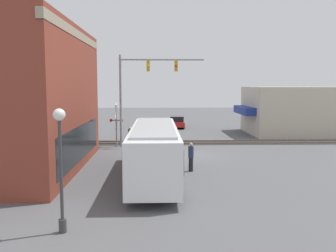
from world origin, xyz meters
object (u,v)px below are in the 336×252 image
Objects in this scene: parked_car_red at (177,122)px; pedestrian_at_crossing at (130,136)px; pedestrian_near_bus at (191,157)px; crossing_signal at (116,120)px; city_bus at (154,149)px; streetlamp at (61,159)px; parked_car_white at (156,129)px.

parked_car_red is 14.16m from pedestrian_at_crossing.
pedestrian_at_crossing is 11.47m from pedestrian_near_bus.
crossing_signal reaches higher than pedestrian_near_bus.
pedestrian_at_crossing is at bearing 23.34° from pedestrian_near_bus.
parked_car_red is (25.60, -2.60, -1.01)m from city_bus.
parked_car_red is 23.82m from pedestrian_near_bus.
streetlamp is 20.23m from pedestrian_at_crossing.
parked_car_white is at bearing -19.31° from pedestrian_at_crossing.
crossing_signal is 19.25m from streetlamp.
parked_car_white is at bearing -0.00° from city_bus.
streetlamp reaches higher than pedestrian_at_crossing.
parked_car_white is 7.26m from parked_car_red.
pedestrian_near_bus is at bearing -149.69° from crossing_signal.
crossing_signal reaches higher than city_bus.
pedestrian_near_bus is at bearing -172.43° from parked_car_white.
pedestrian_near_bus is (-17.04, -2.26, 0.27)m from parked_car_white.
parked_car_red is (33.40, -5.88, -2.03)m from streetlamp.
pedestrian_near_bus is (-9.66, -5.65, -1.37)m from crossing_signal.
crossing_signal is 11.28m from pedestrian_near_bus.
streetlamp is 2.52× the size of pedestrian_near_bus.
city_bus is 2.66× the size of parked_car_red.
crossing_signal is 2.04m from pedestrian_at_crossing.
city_bus is at bearing 128.27° from pedestrian_near_bus.
parked_car_red is at bearing -20.99° from parked_car_white.
crossing_signal is 0.84× the size of streetlamp.
parked_car_white is 2.69× the size of pedestrian_near_bus.
parked_car_red is at bearing -0.81° from pedestrian_near_bus.
crossing_signal is (11.45, 3.38, 0.59)m from city_bus.
pedestrian_at_crossing is (-13.29, 4.88, 0.13)m from parked_car_red.
streetlamp is at bearing 157.20° from city_bus.
parked_car_red is at bearing -20.17° from pedestrian_at_crossing.
city_bus is 6.43× the size of pedestrian_near_bus.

